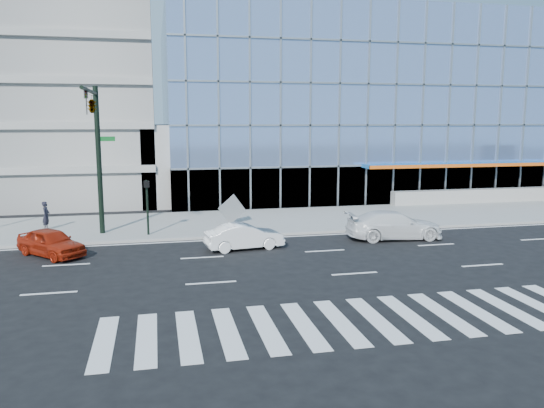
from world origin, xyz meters
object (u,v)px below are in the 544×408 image
Objects in this scene: pedestrian at (46,216)px; ped_signal_post at (147,199)px; white_sedan at (244,236)px; white_suv at (394,225)px; traffic_signal at (94,124)px; tilted_panel at (232,209)px; red_sedan at (51,242)px.

ped_signal_post is at bearing -107.73° from pedestrian.
white_suv is at bearing -94.07° from white_sedan.
tilted_panel is at bearing 17.78° from traffic_signal.
traffic_signal is 4.91× the size of pedestrian.
tilted_panel reaches higher than white_suv.
ped_signal_post is at bearing 43.93° from white_sedan.
pedestrian is (-18.69, 5.83, 0.21)m from white_suv.
tilted_panel is (10.60, -0.69, 0.10)m from pedestrian.
ped_signal_post is 0.78× the size of red_sedan.
traffic_signal is at bearing -171.48° from ped_signal_post.
traffic_signal is at bearing -126.20° from pedestrian.
pedestrian is at bearing 154.77° from ped_signal_post.
tilted_panel reaches higher than red_sedan.
tilted_panel is (4.91, 2.00, -1.08)m from ped_signal_post.
pedestrian reaches higher than red_sedan.
traffic_signal reaches higher than pedestrian.
pedestrian is at bearing 50.57° from white_sedan.
ped_signal_post reaches higher than white_suv.
traffic_signal reaches higher than red_sedan.
tilted_panel is at bearing -9.93° from white_sedan.
white_suv is 9.59m from tilted_panel.
white_suv is (12.99, -3.14, -1.39)m from ped_signal_post.
traffic_signal is 9.30m from tilted_panel.
ped_signal_post reaches higher than red_sedan.
traffic_signal is 6.45m from red_sedan.
white_suv is 3.99× the size of tilted_panel.
tilted_panel is (7.40, 2.37, -5.10)m from traffic_signal.
tilted_panel reaches higher than white_sedan.
ped_signal_post is at bearing -7.96° from red_sedan.
ped_signal_post is 1.84× the size of pedestrian.
white_sedan is 2.38× the size of pedestrian.
white_suv is at bearing -43.13° from red_sedan.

